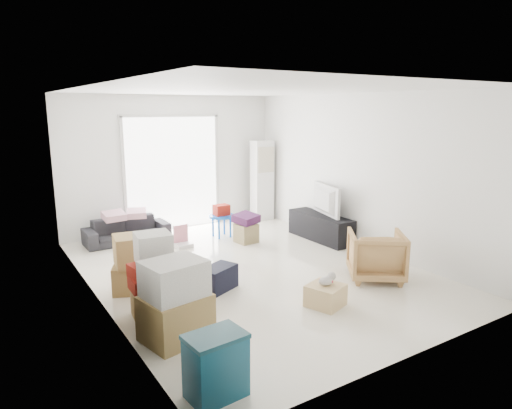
{
  "coord_description": "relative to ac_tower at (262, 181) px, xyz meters",
  "views": [
    {
      "loc": [
        -3.5,
        -5.68,
        2.44
      ],
      "look_at": [
        0.24,
        0.2,
        0.97
      ],
      "focal_mm": 32.0,
      "sensor_mm": 36.0,
      "label": 1
    }
  ],
  "objects": [
    {
      "name": "room_shell",
      "position": [
        -1.95,
        -2.65,
        0.48
      ],
      "size": [
        4.98,
        6.48,
        3.18
      ],
      "color": "white",
      "rests_on": "ground"
    },
    {
      "name": "sliding_door",
      "position": [
        -1.95,
        0.33,
        0.37
      ],
      "size": [
        2.1,
        0.04,
        2.33
      ],
      "color": "white",
      "rests_on": "room_shell"
    },
    {
      "name": "ac_tower",
      "position": [
        0.0,
        0.0,
        0.0
      ],
      "size": [
        0.45,
        0.3,
        1.75
      ],
      "primitive_type": "cube",
      "color": "white",
      "rests_on": "room_shell"
    },
    {
      "name": "tv_console",
      "position": [
        0.05,
        -1.95,
        -0.63
      ],
      "size": [
        0.43,
        1.44,
        0.48
      ],
      "primitive_type": "cube",
      "color": "black",
      "rests_on": "room_shell"
    },
    {
      "name": "television",
      "position": [
        0.05,
        -1.95,
        -0.33
      ],
      "size": [
        0.78,
        1.09,
        0.13
      ],
      "primitive_type": "imported",
      "rotation": [
        0.0,
        0.0,
        1.33
      ],
      "color": "black",
      "rests_on": "tv_console"
    },
    {
      "name": "sofa",
      "position": [
        -3.09,
        -0.15,
        -0.58
      ],
      "size": [
        1.53,
        0.46,
        0.6
      ],
      "primitive_type": "imported",
      "rotation": [
        0.0,
        0.0,
        0.01
      ],
      "color": "black",
      "rests_on": "room_shell"
    },
    {
      "name": "pillow_left",
      "position": [
        -3.32,
        -0.19,
        -0.22
      ],
      "size": [
        0.37,
        0.31,
        0.11
      ],
      "primitive_type": "cube",
      "rotation": [
        0.0,
        0.0,
        0.1
      ],
      "color": "#D89EAD",
      "rests_on": "sofa"
    },
    {
      "name": "pillow_right",
      "position": [
        -2.91,
        -0.2,
        -0.22
      ],
      "size": [
        0.39,
        0.35,
        0.11
      ],
      "primitive_type": "cube",
      "rotation": [
        0.0,
        0.0,
        -0.33
      ],
      "color": "#D89EAD",
      "rests_on": "sofa"
    },
    {
      "name": "armchair",
      "position": [
        -0.6,
        -3.94,
        -0.49
      ],
      "size": [
        1.03,
        1.02,
        0.78
      ],
      "primitive_type": "imported",
      "rotation": [
        0.0,
        0.0,
        2.5
      ],
      "color": "tan",
      "rests_on": "room_shell"
    },
    {
      "name": "storage_bins",
      "position": [
        -3.85,
        -5.18,
        -0.58
      ],
      "size": [
        0.53,
        0.39,
        0.58
      ],
      "rotation": [
        0.0,
        0.0,
        0.08
      ],
      "color": "navy",
      "rests_on": "room_shell"
    },
    {
      "name": "box_stack_a",
      "position": [
        -3.75,
        -4.06,
        -0.45
      ],
      "size": [
        0.76,
        0.68,
        0.88
      ],
      "rotation": [
        0.0,
        0.0,
        0.22
      ],
      "color": "olive",
      "rests_on": "room_shell"
    },
    {
      "name": "box_stack_b",
      "position": [
        -3.75,
        -3.45,
        -0.42
      ],
      "size": [
        0.58,
        0.57,
        1.04
      ],
      "rotation": [
        0.0,
        0.0,
        -0.03
      ],
      "color": "olive",
      "rests_on": "room_shell"
    },
    {
      "name": "box_stack_c",
      "position": [
        -3.72,
        -2.51,
        -0.49
      ],
      "size": [
        0.65,
        0.6,
        0.78
      ],
      "rotation": [
        0.0,
        0.0,
        -0.26
      ],
      "color": "olive",
      "rests_on": "room_shell"
    },
    {
      "name": "loose_box",
      "position": [
        -3.46,
        -2.46,
        -0.7
      ],
      "size": [
        0.47,
        0.47,
        0.36
      ],
      "primitive_type": "cube",
      "rotation": [
        0.0,
        0.0,
        0.09
      ],
      "color": "olive",
      "rests_on": "room_shell"
    },
    {
      "name": "duffel_bag",
      "position": [
        -2.73,
        -3.08,
        -0.71
      ],
      "size": [
        0.6,
        0.49,
        0.33
      ],
      "primitive_type": "cube",
      "rotation": [
        0.0,
        0.0,
        0.41
      ],
      "color": "black",
      "rests_on": "room_shell"
    },
    {
      "name": "ottoman",
      "position": [
        -1.24,
        -1.36,
        -0.7
      ],
      "size": [
        0.38,
        0.38,
        0.35
      ],
      "primitive_type": "cube",
      "rotation": [
        0.0,
        0.0,
        0.09
      ],
      "color": "#9B865A",
      "rests_on": "room_shell"
    },
    {
      "name": "blanket",
      "position": [
        -1.24,
        -1.36,
        -0.45
      ],
      "size": [
        0.48,
        0.48,
        0.14
      ],
      "primitive_type": "cube",
      "rotation": [
        0.0,
        0.0,
        0.28
      ],
      "color": "#441B44",
      "rests_on": "ottoman"
    },
    {
      "name": "kids_table",
      "position": [
        -1.44,
        -0.79,
        -0.43
      ],
      "size": [
        0.5,
        0.5,
        0.63
      ],
      "rotation": [
        0.0,
        0.0,
        -0.4
      ],
      "color": "blue",
      "rests_on": "room_shell"
    },
    {
      "name": "toy_walker",
      "position": [
        -2.35,
        -0.98,
        -0.77
      ],
      "size": [
        0.3,
        0.27,
        0.39
      ],
      "rotation": [
        0.0,
        0.0,
        0.05
      ],
      "color": "silver",
      "rests_on": "room_shell"
    },
    {
      "name": "wood_crate",
      "position": [
        -1.83,
        -4.27,
        -0.74
      ],
      "size": [
        0.52,
        0.52,
        0.27
      ],
      "primitive_type": "cube",
      "rotation": [
        0.0,
        0.0,
        0.34
      ],
      "color": "#E0BB81",
      "rests_on": "room_shell"
    },
    {
      "name": "plush_bunny",
      "position": [
        -1.8,
        -4.26,
        -0.54
      ],
      "size": [
        0.28,
        0.16,
        0.14
      ],
      "rotation": [
        0.0,
        0.0,
        -0.22
      ],
      "color": "#B2ADA8",
      "rests_on": "wood_crate"
    }
  ]
}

